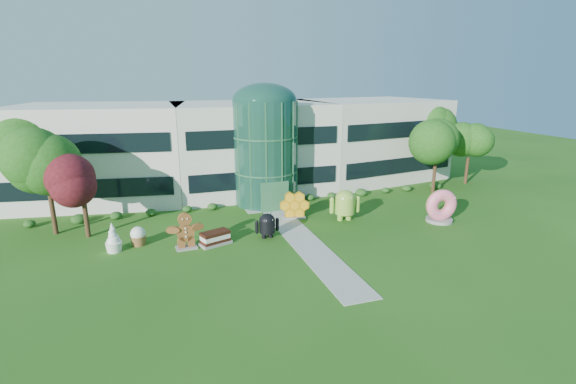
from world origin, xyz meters
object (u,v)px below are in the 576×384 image
object	(u,v)px
android_green	(345,203)
gingerbread	(185,231)
donut	(440,205)
android_black	(267,224)

from	to	relation	value
android_green	gingerbread	size ratio (longest dim) A/B	1.07
android_green	donut	xyz separation A→B (m)	(7.54, -2.88, -0.13)
donut	android_black	bearing A→B (deg)	-177.05
android_black	gingerbread	distance (m)	6.09
gingerbread	android_black	bearing A→B (deg)	-2.85
android_black	gingerbread	world-z (taller)	gingerbread
donut	gingerbread	distance (m)	21.07
android_green	android_black	world-z (taller)	android_green
android_black	donut	xyz separation A→B (m)	(14.97, -1.02, 0.31)
android_green	android_black	distance (m)	7.67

